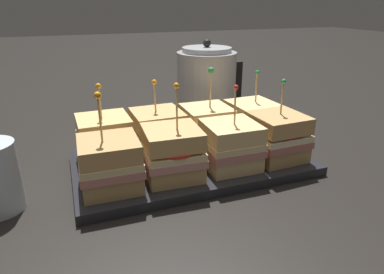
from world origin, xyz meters
TOP-DOWN VIEW (x-y plane):
  - ground_plane at (0.00, 0.00)m, footprint 6.00×6.00m
  - serving_platter at (0.00, 0.00)m, footprint 0.45×0.24m
  - sandwich_front_far_left at (-0.16, -0.05)m, footprint 0.10×0.10m
  - sandwich_front_center_left at (-0.06, -0.05)m, footprint 0.10×0.10m
  - sandwich_front_center_right at (0.06, -0.05)m, footprint 0.10×0.10m
  - sandwich_front_far_right at (0.16, -0.05)m, footprint 0.10×0.10m
  - sandwich_back_far_left at (-0.16, 0.05)m, footprint 0.10×0.10m
  - sandwich_back_center_left at (-0.05, 0.05)m, footprint 0.10×0.10m
  - sandwich_back_center_right at (0.05, 0.06)m, footprint 0.10×0.10m
  - sandwich_back_far_right at (0.16, 0.05)m, footprint 0.10×0.10m
  - kettle_steel at (0.13, 0.25)m, footprint 0.17×0.15m

SIDE VIEW (x-z plane):
  - ground_plane at x=0.00m, z-range 0.00..0.00m
  - serving_platter at x=0.00m, z-range 0.00..0.02m
  - sandwich_back_far_right at x=0.16m, z-range -0.02..0.14m
  - sandwich_front_center_right at x=0.06m, z-range -0.02..0.14m
  - sandwich_front_far_left at x=-0.16m, z-range -0.02..0.14m
  - sandwich_back_center_right at x=0.05m, z-range -0.02..0.14m
  - sandwich_front_far_right at x=0.16m, z-range -0.02..0.14m
  - sandwich_back_center_left at x=-0.05m, z-range -0.01..0.14m
  - sandwich_back_far_left at x=-0.16m, z-range -0.01..0.14m
  - sandwich_front_center_left at x=-0.06m, z-range -0.02..0.15m
  - kettle_steel at x=0.13m, z-range -0.01..0.20m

